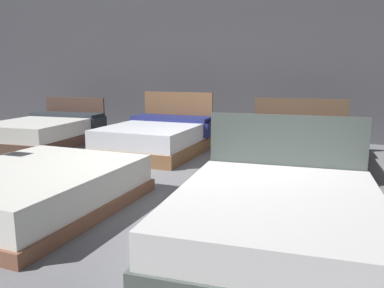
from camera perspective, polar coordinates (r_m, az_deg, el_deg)
ground_plane at (r=4.52m, az=-0.16°, el=-6.36°), size 18.00×18.00×0.02m
showroom_back_wall at (r=7.85m, az=9.07°, el=13.73°), size 18.00×0.06×3.50m
bed_1 at (r=4.03m, az=-22.87°, el=-6.23°), size 1.72×2.04×0.41m
bed_2 at (r=3.05m, az=12.65°, el=-10.75°), size 1.70×2.04×0.91m
bed_4 at (r=7.60m, az=-21.23°, el=1.81°), size 1.59×2.16×0.81m
bed_5 at (r=6.31m, az=-5.30°, el=0.97°), size 1.54×1.97×0.97m
bed_6 at (r=5.76m, az=15.60°, el=-0.46°), size 1.73×2.11×0.89m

